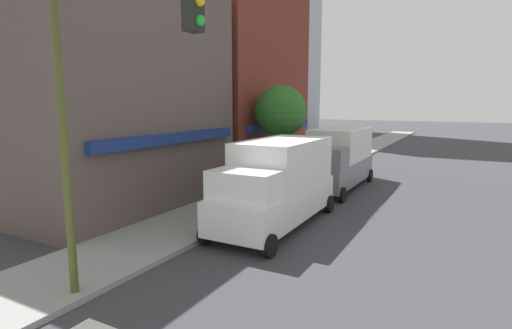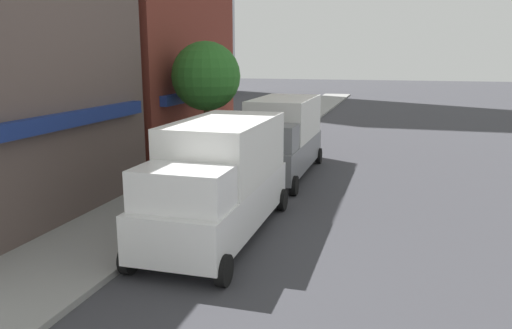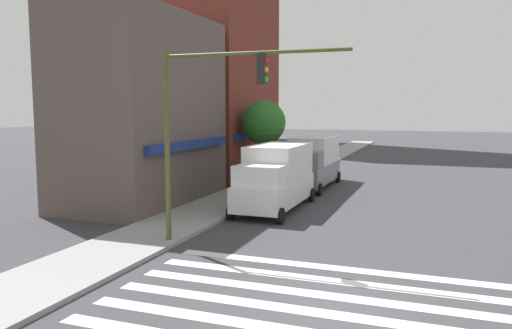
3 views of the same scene
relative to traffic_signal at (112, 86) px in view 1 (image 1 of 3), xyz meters
The scene contains 7 objects.
storefront_row 13.91m from the traffic_signal, 28.43° to the left, with size 19.19×5.30×12.73m.
traffic_signal is the anchor object (origin of this frame).
box_truck_white 7.64m from the traffic_signal, ahead, with size 6.20×2.42×3.04m.
box_truck_grey 14.51m from the traffic_signal, ahead, with size 6.21×2.42×3.04m.
pedestrian_green_top 9.99m from the traffic_signal, 13.23° to the left, with size 0.32×0.32×1.77m.
pedestrian_white_shirt 15.53m from the traffic_signal, 11.02° to the left, with size 0.32×0.32×1.77m.
street_tree 13.57m from the traffic_signal, 11.12° to the left, with size 2.65×2.65×5.10m.
Camera 1 is at (-1.96, -1.19, 4.35)m, focal length 28.00 mm.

